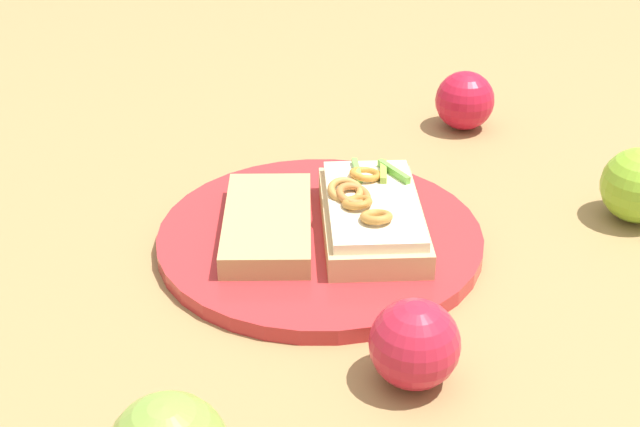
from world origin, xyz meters
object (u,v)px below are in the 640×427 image
at_px(apple_2, 465,101).
at_px(apple_0, 639,185).
at_px(plate, 320,238).
at_px(apple_1, 415,344).
at_px(bread_slice_side, 268,223).
at_px(sandwich, 371,214).

bearing_deg(apple_2, apple_0, -130.11).
bearing_deg(plate, apple_1, -142.99).
bearing_deg(bread_slice_side, sandwich, 92.36).
distance_m(plate, apple_1, 0.21).
bearing_deg(apple_2, sandwich, 171.97).
height_order(sandwich, apple_2, apple_2).
xyz_separation_m(bread_slice_side, apple_0, (0.16, -0.33, 0.01)).
bearing_deg(apple_1, bread_slice_side, 48.98).
bearing_deg(sandwich, apple_1, 3.67).
height_order(plate, bread_slice_side, bread_slice_side).
distance_m(apple_0, apple_1, 0.35).
xyz_separation_m(sandwich, apple_0, (0.12, -0.24, 0.00)).
distance_m(bread_slice_side, apple_1, 0.23).
distance_m(plate, apple_0, 0.32).
relative_size(plate, apple_0, 4.11).
height_order(apple_0, apple_1, apple_0).
relative_size(sandwich, apple_1, 2.78).
bearing_deg(plate, apple_0, -63.75).
xyz_separation_m(sandwich, apple_2, (0.29, -0.04, 0.00)).
bearing_deg(apple_0, bread_slice_side, 115.39).
xyz_separation_m(bread_slice_side, apple_1, (-0.15, -0.17, 0.01)).
relative_size(bread_slice_side, apple_0, 2.13).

